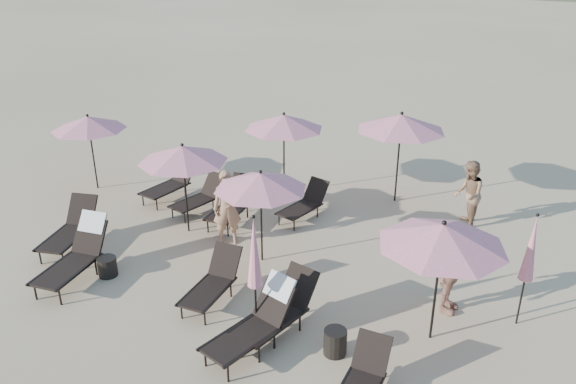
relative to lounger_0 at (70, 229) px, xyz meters
The scene contains 24 objects.
ground 4.90m from the lounger_0, ahead, with size 800.00×800.00×0.00m, color #D6BA8C.
lounger_0 is the anchor object (origin of this frame).
lounger_1 1.41m from the lounger_0, 34.81° to the right, with size 1.08×2.01×1.19m.
lounger_2 4.12m from the lounger_0, ahead, with size 0.80×1.67×0.92m.
lounger_3 5.67m from the lounger_0, ahead, with size 0.99×1.90×1.13m.
lounger_4 5.74m from the lounger_0, ahead, with size 0.94×1.85×1.02m.
lounger_5 7.77m from the lounger_0, ahead, with size 0.68×1.52×0.85m.
lounger_6 3.28m from the lounger_0, 87.72° to the left, with size 0.78×1.74×0.97m.
lounger_7 3.29m from the lounger_0, 65.89° to the left, with size 0.84×1.63×0.89m.
lounger_8 3.85m from the lounger_0, 51.36° to the left, with size 0.91×1.82×1.00m.
lounger_9 5.62m from the lounger_0, 45.91° to the left, with size 0.82×1.61×0.89m.
umbrella_open_0 3.08m from the lounger_0, 47.81° to the left, with size 2.10×2.10×2.26m.
umbrella_open_1 4.67m from the lounger_0, 22.64° to the left, with size 2.00×2.00×2.15m.
umbrella_open_2 8.36m from the lounger_0, ahead, with size 2.17×2.17×2.33m.
umbrella_open_3 6.03m from the lounger_0, 63.25° to the left, with size 2.17×2.17×2.33m.
umbrella_open_4 8.51m from the lounger_0, 48.33° to the left, with size 2.34×2.34×2.51m.
umbrella_open_5 3.80m from the lounger_0, 128.61° to the left, with size 2.04×2.04×2.20m.
umbrella_closed_0 5.55m from the lounger_0, ahead, with size 0.28×0.28×2.37m.
umbrella_closed_1 9.72m from the lounger_0, 12.87° to the left, with size 0.26×0.26×2.26m.
side_table_0 1.72m from the lounger_0, 16.03° to the right, with size 0.40×0.40×0.42m, color black.
side_table_1 6.88m from the lounger_0, ahead, with size 0.40×0.40×0.47m, color black.
beachgoer_a 3.62m from the lounger_0, 33.66° to the left, with size 0.66×0.43×1.81m, color #A27558.
beachgoer_b 9.46m from the lounger_0, 36.78° to the left, with size 0.83×0.64×1.70m, color #966D4D.
beachgoer_c 8.39m from the lounger_0, 13.15° to the left, with size 0.98×0.41×1.68m, color tan.
Camera 1 is at (5.20, -6.94, 6.41)m, focal length 35.00 mm.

